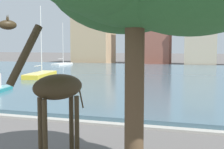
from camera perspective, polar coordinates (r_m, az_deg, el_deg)
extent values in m
cube|color=#476675|center=(38.52, 6.85, -0.39)|extent=(88.49, 45.73, 0.34)
cube|color=#ADA89E|center=(16.58, -7.63, -8.64)|extent=(88.49, 0.50, 0.12)
cylinder|color=#382B19|center=(10.51, -12.45, -10.83)|extent=(0.17, 0.17, 2.34)
cylinder|color=#382B19|center=(10.91, -13.28, -10.24)|extent=(0.17, 0.17, 2.34)
cylinder|color=#382B19|center=(10.95, -6.60, -10.05)|extent=(0.17, 0.17, 2.34)
cylinder|color=#382B19|center=(11.34, -7.61, -9.53)|extent=(0.17, 0.17, 2.34)
ellipsoid|color=#382B19|center=(10.61, -10.07, -2.32)|extent=(1.68, 1.82, 0.89)
cylinder|color=#382B19|center=(10.13, -16.08, 3.53)|extent=(0.98, 1.10, 2.00)
ellipsoid|color=#382B19|center=(10.01, -18.99, 8.80)|extent=(0.58, 0.61, 0.30)
cone|color=#382B19|center=(9.96, -18.92, 10.17)|extent=(0.06, 0.06, 0.17)
cone|color=#382B19|center=(10.10, -19.13, 10.09)|extent=(0.06, 0.06, 0.17)
cylinder|color=#382B19|center=(11.02, -5.92, -3.92)|extent=(0.20, 0.23, 0.95)
cube|color=gold|center=(36.92, -13.30, -0.37)|extent=(2.78, 6.40, 0.83)
ellipsoid|color=gold|center=(39.64, -11.71, 0.06)|extent=(2.01, 2.39, 0.79)
cube|color=#DFCD77|center=(36.88, -13.31, 0.31)|extent=(2.72, 6.27, 0.06)
cylinder|color=silver|center=(37.17, -13.18, 6.41)|extent=(0.12, 0.12, 7.90)
cylinder|color=silver|center=(36.24, -13.71, 1.60)|extent=(0.39, 2.15, 0.08)
cube|color=white|center=(59.20, -9.34, 1.76)|extent=(2.20, 5.22, 0.61)
ellipsoid|color=white|center=(61.27, -8.16, 1.90)|extent=(1.73, 1.91, 0.58)
cube|color=silver|center=(59.18, -9.34, 2.08)|extent=(2.16, 5.11, 0.06)
cylinder|color=silver|center=(59.40, -9.21, 5.84)|extent=(0.12, 0.12, 7.82)
cylinder|color=silver|center=(58.70, -9.62, 2.90)|extent=(0.24, 1.78, 0.08)
cylinder|color=brown|center=(7.57, 4.19, -7.09)|extent=(0.48, 0.48, 4.90)
cube|color=tan|center=(69.74, -3.42, 6.50)|extent=(8.22, 7.57, 10.65)
cube|color=brown|center=(70.07, -3.45, 11.18)|extent=(8.38, 7.72, 0.80)
cube|color=#8E5142|center=(66.44, 7.59, 7.48)|extent=(7.75, 5.18, 12.88)
cube|color=#51281E|center=(67.03, 7.66, 13.33)|extent=(7.91, 5.28, 0.80)
cube|color=#C6B293|center=(64.61, 16.34, 6.07)|extent=(6.05, 7.55, 9.97)
cube|color=brown|center=(64.91, 16.47, 10.83)|extent=(6.17, 7.70, 0.80)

